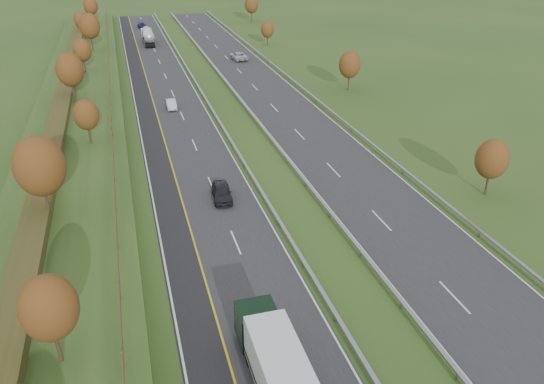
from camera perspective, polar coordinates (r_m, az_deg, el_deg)
The scene contains 18 objects.
ground at distance 76.35m, azimuth -4.18°, elevation 7.68°, with size 400.00×400.00×0.00m, color #2A4619.
near_carriageway at distance 79.95m, azimuth -10.62°, elevation 8.19°, with size 10.50×200.00×0.04m, color #252527.
far_carriageway at distance 82.95m, azimuth 0.89°, elevation 9.32°, with size 10.50×200.00×0.04m, color #252527.
hard_shoulder at distance 79.73m, azimuth -13.32°, elevation 7.88°, with size 3.00×200.00×0.04m, color black.
lane_markings at distance 80.61m, azimuth -6.05°, elevation 8.67°, with size 26.75×200.00×0.01m.
embankment_left at distance 79.64m, azimuth -20.07°, elevation 7.69°, with size 12.00×200.00×2.00m, color #2A4619.
hedge_left at distance 79.38m, azimuth -21.68°, elevation 8.54°, with size 2.20×180.00×1.10m, color #343716.
fence_left at distance 78.51m, azimuth -16.99°, elevation 9.22°, with size 0.12×189.06×1.20m.
median_barrier_near at distance 80.44m, azimuth -6.58°, elevation 9.03°, with size 0.32×200.00×0.71m.
median_barrier_far at distance 81.37m, azimuth -3.00°, elevation 9.37°, with size 0.32×200.00×0.71m.
outer_barrier_far at distance 84.58m, azimuth 4.72°, elevation 10.00°, with size 0.32×200.00×0.71m.
trees_left at distance 74.92m, azimuth -20.53°, elevation 10.80°, with size 6.64×164.30×7.66m.
trees_far at distance 112.96m, azimuth 3.17°, elevation 16.16°, with size 8.45×118.60×7.12m.
road_tanker at distance 132.58m, azimuth -13.21°, elevation 16.05°, with size 2.40×11.22×3.46m.
car_dark_near at distance 53.52m, azimuth -5.42°, elevation -0.01°, with size 1.84×4.57×1.56m, color black.
car_silver_mid at distance 82.66m, azimuth -10.79°, elevation 9.28°, with size 1.40×4.02×1.32m, color silver.
car_small_far at distance 154.53m, azimuth -13.81°, elevation 16.99°, with size 1.90×4.68×1.36m, color #13153C.
car_oncoming at distance 113.24m, azimuth -3.64°, elevation 14.42°, with size 2.64×5.72×1.59m, color #BCBAC0.
Camera 1 is at (-6.57, -15.76, 24.72)m, focal length 35.00 mm.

